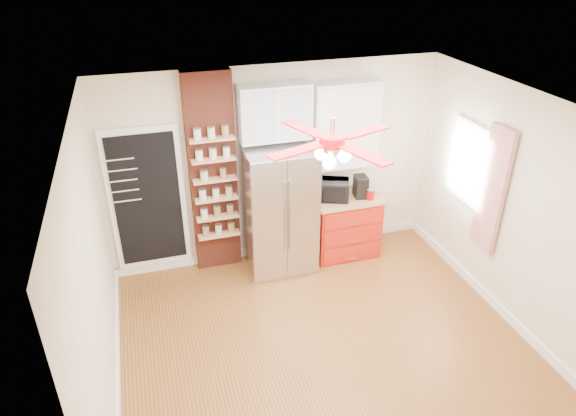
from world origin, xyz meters
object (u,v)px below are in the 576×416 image
object	(u,v)px
canister_left	(370,194)
pantry_jar_oats	(204,175)
toaster_oven	(331,190)
fridge	(279,210)
red_cabinet	(344,225)
ceiling_fan	(332,141)
coffee_maker	(361,187)

from	to	relation	value
canister_left	pantry_jar_oats	size ratio (longest dim) A/B	1.20
toaster_oven	fridge	bearing A→B (deg)	-154.55
fridge	pantry_jar_oats	world-z (taller)	fridge
red_cabinet	pantry_jar_oats	world-z (taller)	pantry_jar_oats
red_cabinet	pantry_jar_oats	bearing A→B (deg)	177.26
toaster_oven	canister_left	xyz separation A→B (m)	(0.51, -0.17, -0.06)
fridge	canister_left	world-z (taller)	fridge
pantry_jar_oats	ceiling_fan	bearing A→B (deg)	-61.03
red_cabinet	ceiling_fan	xyz separation A→B (m)	(-0.92, -1.68, 1.97)
red_cabinet	fridge	bearing A→B (deg)	-177.05
red_cabinet	coffee_maker	size ratio (longest dim) A/B	3.11
coffee_maker	pantry_jar_oats	world-z (taller)	pantry_jar_oats
red_cabinet	ceiling_fan	size ratio (longest dim) A/B	0.67
red_cabinet	canister_left	world-z (taller)	canister_left
canister_left	toaster_oven	bearing A→B (deg)	161.59
canister_left	fridge	bearing A→B (deg)	174.76
coffee_maker	pantry_jar_oats	xyz separation A→B (m)	(-2.08, 0.14, 0.38)
toaster_oven	canister_left	size ratio (longest dim) A/B	3.34
canister_left	pantry_jar_oats	world-z (taller)	pantry_jar_oats
red_cabinet	ceiling_fan	bearing A→B (deg)	-118.71
fridge	red_cabinet	bearing A→B (deg)	2.95
ceiling_fan	toaster_oven	bearing A→B (deg)	67.75
ceiling_fan	toaster_oven	size ratio (longest dim) A/B	2.89
fridge	red_cabinet	xyz separation A→B (m)	(0.97, 0.05, -0.42)
ceiling_fan	red_cabinet	bearing A→B (deg)	61.29
fridge	toaster_oven	xyz separation A→B (m)	(0.74, 0.06, 0.16)
ceiling_fan	pantry_jar_oats	xyz separation A→B (m)	(-0.98, 1.77, -0.99)
red_cabinet	canister_left	bearing A→B (deg)	-30.20
ceiling_fan	canister_left	size ratio (longest dim) A/B	9.65
toaster_oven	ceiling_fan	bearing A→B (deg)	-91.13
toaster_oven	coffee_maker	world-z (taller)	coffee_maker
fridge	coffee_maker	size ratio (longest dim) A/B	5.78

